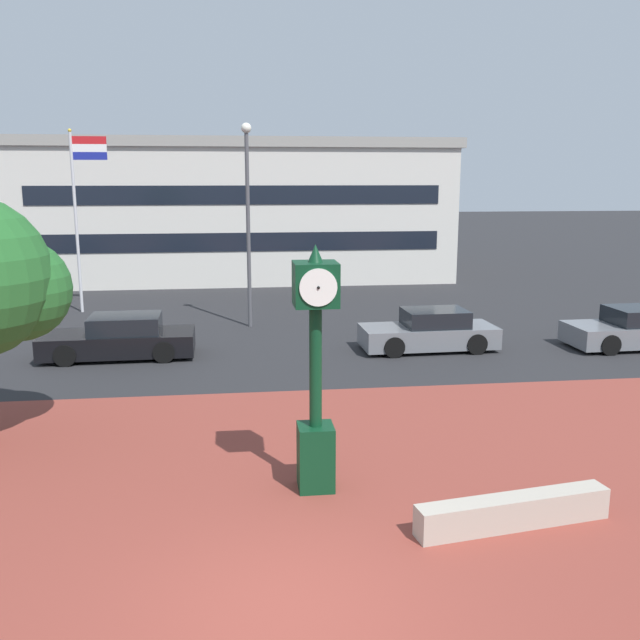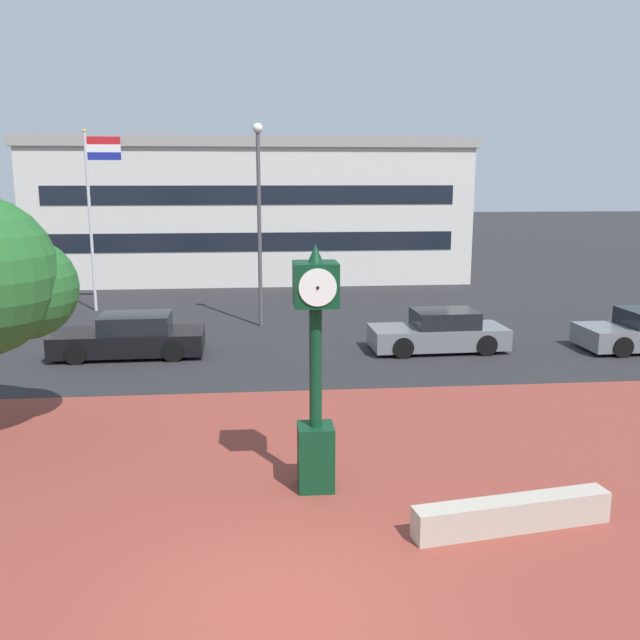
{
  "view_description": "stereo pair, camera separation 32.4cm",
  "coord_description": "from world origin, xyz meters",
  "px_view_note": "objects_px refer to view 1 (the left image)",
  "views": [
    {
      "loc": [
        -0.53,
        -7.76,
        5.32
      ],
      "look_at": [
        0.86,
        3.4,
        3.0
      ],
      "focal_mm": 38.92,
      "sensor_mm": 36.0,
      "label": 1
    },
    {
      "loc": [
        -0.21,
        -7.79,
        5.32
      ],
      "look_at": [
        0.86,
        3.4,
        3.0
      ],
      "focal_mm": 38.92,
      "sensor_mm": 36.0,
      "label": 2
    }
  ],
  "objects_px": {
    "car_street_mid": "(430,332)",
    "car_street_distant": "(635,330)",
    "civic_building": "(237,207)",
    "car_street_far": "(120,339)",
    "street_lamp_post": "(248,206)",
    "flagpole_primary": "(79,207)",
    "street_clock": "(316,373)"
  },
  "relations": [
    {
      "from": "car_street_mid",
      "to": "civic_building",
      "type": "bearing_deg",
      "value": 13.88
    },
    {
      "from": "car_street_distant",
      "to": "flagpole_primary",
      "type": "relative_size",
      "value": 0.59
    },
    {
      "from": "car_street_far",
      "to": "flagpole_primary",
      "type": "xyz_separation_m",
      "value": [
        -2.53,
        7.56,
        3.63
      ]
    },
    {
      "from": "car_street_far",
      "to": "street_lamp_post",
      "type": "height_order",
      "value": "street_lamp_post"
    },
    {
      "from": "car_street_distant",
      "to": "street_lamp_post",
      "type": "bearing_deg",
      "value": 67.41
    },
    {
      "from": "car_street_mid",
      "to": "car_street_far",
      "type": "bearing_deg",
      "value": 86.85
    },
    {
      "from": "flagpole_primary",
      "to": "civic_building",
      "type": "bearing_deg",
      "value": 64.32
    },
    {
      "from": "car_street_mid",
      "to": "flagpole_primary",
      "type": "xyz_separation_m",
      "value": [
        -12.03,
        7.81,
        3.63
      ]
    },
    {
      "from": "car_street_mid",
      "to": "civic_building",
      "type": "relative_size",
      "value": 0.19
    },
    {
      "from": "street_lamp_post",
      "to": "civic_building",
      "type": "bearing_deg",
      "value": 90.92
    },
    {
      "from": "car_street_far",
      "to": "flagpole_primary",
      "type": "distance_m",
      "value": 8.76
    },
    {
      "from": "car_street_mid",
      "to": "street_lamp_post",
      "type": "bearing_deg",
      "value": 51.12
    },
    {
      "from": "street_lamp_post",
      "to": "street_clock",
      "type": "bearing_deg",
      "value": -86.7
    },
    {
      "from": "car_street_mid",
      "to": "car_street_far",
      "type": "distance_m",
      "value": 9.5
    },
    {
      "from": "car_street_distant",
      "to": "street_lamp_post",
      "type": "height_order",
      "value": "street_lamp_post"
    },
    {
      "from": "street_clock",
      "to": "flagpole_primary",
      "type": "xyz_separation_m",
      "value": [
        -7.31,
        17.26,
        2.11
      ]
    },
    {
      "from": "street_lamp_post",
      "to": "car_street_far",
      "type": "bearing_deg",
      "value": -135.35
    },
    {
      "from": "car_street_far",
      "to": "car_street_mid",
      "type": "bearing_deg",
      "value": -92.63
    },
    {
      "from": "car_street_distant",
      "to": "car_street_far",
      "type": "bearing_deg",
      "value": 85.9
    },
    {
      "from": "flagpole_primary",
      "to": "car_street_distant",
      "type": "bearing_deg",
      "value": -23.99
    },
    {
      "from": "car_street_distant",
      "to": "civic_building",
      "type": "height_order",
      "value": "civic_building"
    },
    {
      "from": "car_street_distant",
      "to": "flagpole_primary",
      "type": "bearing_deg",
      "value": 64.5
    },
    {
      "from": "street_clock",
      "to": "civic_building",
      "type": "distance_m",
      "value": 30.32
    },
    {
      "from": "street_clock",
      "to": "street_lamp_post",
      "type": "height_order",
      "value": "street_lamp_post"
    },
    {
      "from": "car_street_mid",
      "to": "car_street_distant",
      "type": "bearing_deg",
      "value": -95.78
    },
    {
      "from": "street_clock",
      "to": "flagpole_primary",
      "type": "height_order",
      "value": "flagpole_primary"
    },
    {
      "from": "car_street_mid",
      "to": "car_street_distant",
      "type": "distance_m",
      "value": 6.61
    },
    {
      "from": "car_street_mid",
      "to": "car_street_distant",
      "type": "relative_size",
      "value": 1.0
    },
    {
      "from": "flagpole_primary",
      "to": "car_street_far",
      "type": "bearing_deg",
      "value": -71.48
    },
    {
      "from": "car_street_mid",
      "to": "flagpole_primary",
      "type": "height_order",
      "value": "flagpole_primary"
    },
    {
      "from": "car_street_mid",
      "to": "car_street_distant",
      "type": "xyz_separation_m",
      "value": [
        6.6,
        -0.48,
        0.0
      ]
    },
    {
      "from": "street_clock",
      "to": "car_street_distant",
      "type": "relative_size",
      "value": 1.01
    }
  ]
}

